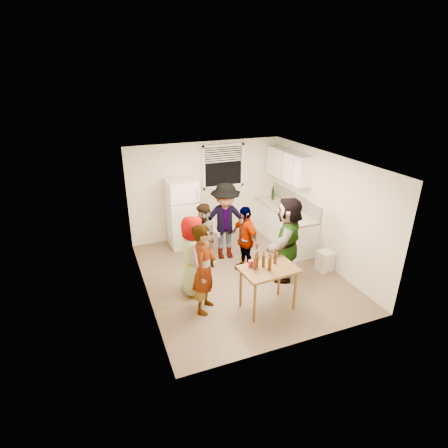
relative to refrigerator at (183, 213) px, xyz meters
name	(u,v)px	position (x,y,z in m)	size (l,w,h in m)	color
room	(241,275)	(0.75, -1.88, -0.85)	(4.00, 4.50, 2.50)	beige
window	(223,166)	(1.20, 0.33, 1.00)	(1.12, 0.10, 1.06)	white
refrigerator	(183,213)	(0.00, 0.00, 0.00)	(0.70, 0.70, 1.70)	white
counter_lower	(284,226)	(2.45, -0.73, -0.42)	(0.60, 2.20, 0.86)	white
countertop	(285,209)	(2.45, -0.73, 0.03)	(0.64, 2.22, 0.04)	beige
backsplash	(295,200)	(2.74, -0.73, 0.23)	(0.03, 2.20, 0.36)	#B1ADA2
upper_cabinets	(288,165)	(2.58, -0.53, 1.10)	(0.34, 1.60, 0.70)	white
kettle	(281,208)	(2.40, -0.64, 0.05)	(0.22, 0.19, 0.19)	silver
paper_towel	(287,211)	(2.43, -0.87, 0.05)	(0.12, 0.12, 0.26)	white
wine_bottle	(272,199)	(2.50, 0.01, 0.05)	(0.07, 0.07, 0.28)	black
beer_bottle_counter	(286,212)	(2.35, -0.97, 0.05)	(0.06, 0.06, 0.24)	#47230C
blue_cup	(297,219)	(2.36, -1.45, 0.05)	(0.09, 0.09, 0.12)	#0935BB
picture_frame	(284,200)	(2.67, -0.30, 0.12)	(0.02, 0.16, 0.14)	#DFBB4E
trash_bin	(325,260)	(2.57, -2.35, -0.60)	(0.30, 0.30, 0.45)	beige
serving_table	(267,307)	(0.74, -3.11, -0.85)	(1.00, 0.66, 0.84)	brown
beer_bottle_table	(269,270)	(0.72, -3.17, -0.01)	(0.07, 0.07, 0.25)	#47230C
red_cup	(251,266)	(0.46, -2.94, -0.01)	(0.09, 0.09, 0.12)	maroon
guest_grey	(194,291)	(-0.37, -2.11, -0.85)	(0.79, 1.61, 0.51)	#9A9A9A
guest_stripe	(205,309)	(-0.34, -2.74, -0.85)	(0.62, 1.70, 0.41)	#141933
guest_back_left	(206,265)	(0.18, -1.22, -0.85)	(0.71, 1.47, 0.56)	#513A25
guest_back_right	(225,257)	(0.74, -0.99, -0.85)	(1.17, 1.82, 0.67)	#3A3A3E
guest_black	(244,269)	(0.91, -1.69, -0.85)	(0.88, 1.49, 0.36)	black
guest_orange	(285,276)	(1.61, -2.28, -0.85)	(1.67, 1.80, 0.53)	tan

